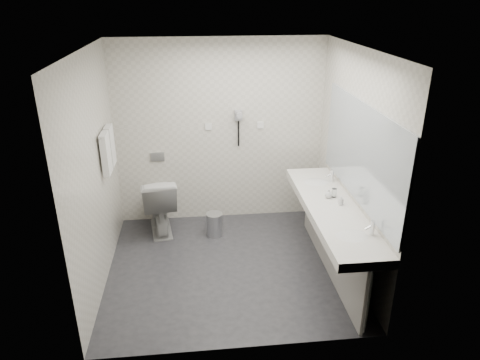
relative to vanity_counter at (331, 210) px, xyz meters
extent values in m
plane|color=#29292D|center=(-1.12, 0.20, -0.80)|extent=(2.80, 2.80, 0.00)
plane|color=silver|center=(-1.12, 0.20, 1.70)|extent=(2.80, 2.80, 0.00)
plane|color=beige|center=(-1.12, 1.50, 0.45)|extent=(2.80, 0.00, 2.80)
plane|color=beige|center=(-1.12, -1.10, 0.45)|extent=(2.80, 0.00, 2.80)
plane|color=beige|center=(-2.52, 0.20, 0.45)|extent=(0.00, 2.60, 2.60)
plane|color=beige|center=(0.27, 0.20, 0.45)|extent=(0.00, 2.60, 2.60)
cube|color=silver|center=(0.00, 0.00, 0.00)|extent=(0.55, 2.20, 0.10)
cube|color=gray|center=(0.02, 0.00, -0.42)|extent=(0.03, 2.15, 0.75)
cylinder|color=silver|center=(0.05, -1.04, -0.42)|extent=(0.06, 0.06, 0.75)
cylinder|color=silver|center=(0.05, 1.04, -0.42)|extent=(0.06, 0.06, 0.75)
cube|color=#B2BCC6|center=(0.26, 0.00, 0.65)|extent=(0.02, 2.20, 1.05)
ellipsoid|color=silver|center=(0.00, -0.65, 0.04)|extent=(0.40, 0.31, 0.05)
ellipsoid|color=silver|center=(0.00, 0.65, 0.04)|extent=(0.40, 0.31, 0.05)
cylinder|color=silver|center=(0.19, -0.65, 0.12)|extent=(0.04, 0.04, 0.15)
cylinder|color=silver|center=(0.19, 0.65, 0.12)|extent=(0.04, 0.04, 0.15)
imported|color=silver|center=(0.11, 0.02, 0.10)|extent=(0.05, 0.05, 0.10)
imported|color=silver|center=(0.02, 0.20, 0.10)|extent=(0.10, 0.10, 0.11)
imported|color=silver|center=(0.10, 0.00, 0.11)|extent=(0.05, 0.05, 0.11)
cylinder|color=silver|center=(0.09, 0.21, 0.10)|extent=(0.07, 0.07, 0.10)
imported|color=silver|center=(-1.98, 1.18, -0.40)|extent=(0.55, 0.84, 0.80)
cube|color=#B2B5BA|center=(-1.98, 1.49, 0.15)|extent=(0.18, 0.02, 0.12)
cylinder|color=#B2B5BA|center=(-1.25, 0.95, -0.65)|extent=(0.28, 0.28, 0.31)
cylinder|color=#B2B5BA|center=(-1.25, 0.95, -0.49)|extent=(0.22, 0.22, 0.02)
cylinder|color=silver|center=(-2.47, 0.75, 0.75)|extent=(0.02, 0.62, 0.02)
cube|color=silver|center=(-2.46, 0.61, 0.53)|extent=(0.07, 0.24, 0.48)
cube|color=silver|center=(-2.46, 0.89, 0.53)|extent=(0.07, 0.24, 0.48)
cube|color=#9A9BA0|center=(-0.88, 1.47, 0.70)|extent=(0.10, 0.04, 0.14)
cylinder|color=#9A9BA0|center=(-0.88, 1.40, 0.73)|extent=(0.08, 0.14, 0.08)
cylinder|color=black|center=(-0.88, 1.46, 0.45)|extent=(0.02, 0.02, 0.35)
cube|color=silver|center=(-1.27, 1.49, 0.55)|extent=(0.09, 0.02, 0.09)
cube|color=silver|center=(-0.57, 1.49, 0.55)|extent=(0.09, 0.02, 0.09)
camera|label=1|loc=(-1.46, -4.17, 2.22)|focal=32.87mm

